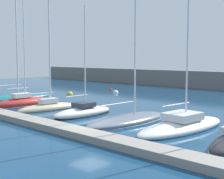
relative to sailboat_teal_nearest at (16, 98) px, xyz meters
The scene contains 11 objects.
ground_plane 20.60m from the sailboat_teal_nearest, 15.18° to the right, with size 120.00×120.00×0.00m, color navy.
dock_pier 21.08m from the sailboat_teal_nearest, 19.44° to the right, with size 44.51×1.62×0.47m, color gray.
sailboat_teal_nearest is the anchor object (origin of this frame).
sailboat_red_second 5.48m from the sailboat_teal_nearest, 20.21° to the right, with size 2.44×6.87×13.72m.
sailboat_sand_third 9.85m from the sailboat_teal_nearest, 10.77° to the right, with size 2.27×7.01×12.98m.
sailboat_ivory_fourth 14.87m from the sailboat_teal_nearest, ahead, with size 2.15×6.65×10.35m.
sailboat_slate_fifth 19.92m from the sailboat_teal_nearest, ahead, with size 3.25×9.03×18.47m.
sailboat_white_sixth 24.61m from the sailboat_teal_nearest, ahead, with size 3.68×9.68×16.27m.
mooring_buoy_white 15.23m from the sailboat_teal_nearest, 75.65° to the left, with size 0.89×0.89×0.89m, color white.
mooring_buoy_red 17.53m from the sailboat_teal_nearest, 89.33° to the left, with size 0.51×0.51×0.51m, color red.
mooring_buoy_yellow 8.68m from the sailboat_teal_nearest, 88.32° to the left, with size 0.86×0.86×0.86m, color yellow.
Camera 1 is at (17.10, -15.73, 5.33)m, focal length 51.48 mm.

